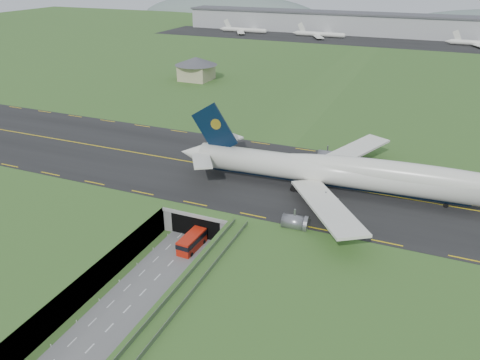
% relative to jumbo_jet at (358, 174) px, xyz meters
% --- Properties ---
extents(ground, '(900.00, 900.00, 0.00)m').
position_rel_jumbo_jet_xyz_m(ground, '(-30.54, -30.81, -11.22)').
color(ground, '#345923').
rests_on(ground, ground).
extents(airfield_deck, '(800.00, 800.00, 6.00)m').
position_rel_jumbo_jet_xyz_m(airfield_deck, '(-30.54, -30.81, -8.22)').
color(airfield_deck, gray).
rests_on(airfield_deck, ground).
extents(trench_road, '(12.00, 75.00, 0.20)m').
position_rel_jumbo_jet_xyz_m(trench_road, '(-30.54, -38.31, -11.12)').
color(trench_road, slate).
rests_on(trench_road, ground).
extents(taxiway, '(800.00, 44.00, 0.18)m').
position_rel_jumbo_jet_xyz_m(taxiway, '(-30.54, 2.19, -5.13)').
color(taxiway, black).
rests_on(taxiway, airfield_deck).
extents(tunnel_portal, '(17.00, 22.30, 6.00)m').
position_rel_jumbo_jet_xyz_m(tunnel_portal, '(-30.54, -14.10, -7.89)').
color(tunnel_portal, gray).
rests_on(tunnel_portal, ground).
extents(guideway, '(3.00, 53.00, 7.05)m').
position_rel_jumbo_jet_xyz_m(guideway, '(-19.54, -49.92, -5.90)').
color(guideway, '#A8A8A3').
rests_on(guideway, ground).
extents(jumbo_jet, '(90.15, 58.69, 19.44)m').
position_rel_jumbo_jet_xyz_m(jumbo_jet, '(0.00, 0.00, 0.00)').
color(jumbo_jet, white).
rests_on(jumbo_jet, ground).
extents(shuttle_tram, '(3.39, 8.17, 3.27)m').
position_rel_jumbo_jet_xyz_m(shuttle_tram, '(-29.13, -27.20, -9.43)').
color(shuttle_tram, red).
rests_on(shuttle_tram, ground).
extents(service_building, '(19.34, 19.34, 10.53)m').
position_rel_jumbo_jet_xyz_m(service_building, '(-88.95, 89.77, 1.02)').
color(service_building, tan).
rests_on(service_building, ground).
extents(cargo_terminal, '(320.00, 67.00, 15.60)m').
position_rel_jumbo_jet_xyz_m(cargo_terminal, '(-30.77, 268.60, 2.74)').
color(cargo_terminal, '#B2B2B2').
rests_on(cargo_terminal, ground).
extents(distant_hills, '(700.00, 91.00, 60.00)m').
position_rel_jumbo_jet_xyz_m(distant_hills, '(33.84, 399.19, -15.22)').
color(distant_hills, slate).
rests_on(distant_hills, ground).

